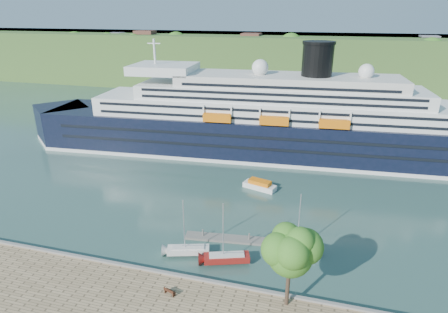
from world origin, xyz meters
The scene contains 11 objects.
ground centered at (0.00, 0.00, 0.00)m, with size 400.00×400.00×0.00m, color #294941.
far_hillside centered at (0.00, 145.00, 12.00)m, with size 400.00×50.00×24.00m, color #305321.
quay_coping centered at (0.00, -0.20, 1.15)m, with size 220.00×0.50×0.30m, color slate.
cruise_ship centered at (-0.94, 51.62, 14.11)m, with size 125.66×18.30×28.22m, color black, non-canonical shape.
park_bench centered at (-1.85, -3.74, 1.52)m, with size 1.64×0.67×1.05m, color #4B2515, non-canonical shape.
promenade_tree centered at (12.62, -1.50, 6.96)m, with size 7.20×7.20×11.93m, color #30681B, non-canonical shape.
floating_pontoon centered at (3.31, 11.58, 0.19)m, with size 17.00×2.08×0.38m, color slate, non-canonical shape.
sailboat_white_near centered at (-2.95, 5.84, 4.50)m, with size 6.97×1.94×9.00m, color silver, non-canonical shape.
sailboat_red centered at (3.15, 5.45, 4.74)m, with size 7.35×2.04×9.49m, color maroon, non-canonical shape.
sailboat_white_far centered at (13.27, 11.36, 4.66)m, with size 7.21×2.00×9.32m, color silver, non-canonical shape.
tender_launch centered at (3.42, 31.06, 0.96)m, with size 6.93×2.37×1.92m, color orange, non-canonical shape.
Camera 1 is at (14.78, -38.42, 34.68)m, focal length 30.00 mm.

